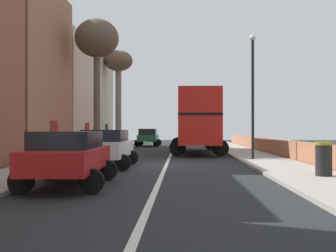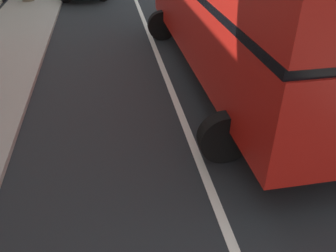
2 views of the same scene
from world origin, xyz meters
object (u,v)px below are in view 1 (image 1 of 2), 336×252
double_decker_bus (196,119)px  parked_car_white_left_2 (107,146)px  street_tree_left_0 (97,42)px  street_tree_left_2 (118,67)px  lamppost_right (253,86)px  litter_bin_right (324,159)px  parked_car_green_left_0 (148,136)px  parked_car_red_left_3 (69,155)px

double_decker_bus → parked_car_white_left_2: bearing=-111.5°
street_tree_left_0 → street_tree_left_2: street_tree_left_2 is taller
parked_car_white_left_2 → lamppost_right: lamppost_right is taller
parked_car_white_left_2 → street_tree_left_2: size_ratio=0.52×
street_tree_left_2 → lamppost_right: size_ratio=1.40×
litter_bin_right → parked_car_green_left_0: bearing=107.1°
parked_car_red_left_3 → litter_bin_right: 8.03m
double_decker_bus → street_tree_left_0: bearing=-155.5°
parked_car_white_left_2 → parked_car_red_left_3: 5.80m
lamppost_right → litter_bin_right: 8.06m
parked_car_white_left_2 → lamppost_right: 8.16m
parked_car_green_left_0 → litter_bin_right: parked_car_green_left_0 is taller
parked_car_green_left_0 → parked_car_white_left_2: 21.41m
parked_car_white_left_2 → double_decker_bus: bearing=68.5°
double_decker_bus → street_tree_left_2: (-6.91, 9.78, 5.04)m
double_decker_bus → litter_bin_right: size_ratio=9.45×
lamppost_right → litter_bin_right: bearing=-82.3°
parked_car_red_left_3 → parked_car_white_left_2: bearing=90.0°
litter_bin_right → street_tree_left_2: bearing=113.3°
litter_bin_right → parked_car_red_left_3: bearing=-166.2°
parked_car_green_left_0 → street_tree_left_0: bearing=-98.7°
double_decker_bus → litter_bin_right: (3.60, -14.57, -1.68)m
parked_car_white_left_2 → street_tree_left_0: size_ratio=0.55×
double_decker_bus → parked_car_white_left_2: double_decker_bus is taller
double_decker_bus → lamppost_right: size_ratio=1.64×
street_tree_left_0 → lamppost_right: size_ratio=1.32×
lamppost_right → parked_car_white_left_2: bearing=-153.0°
double_decker_bus → parked_car_green_left_0: 11.61m
street_tree_left_2 → parked_car_white_left_2: bearing=-82.5°
parked_car_white_left_2 → parked_car_red_left_3: size_ratio=1.03×
lamppost_right → street_tree_left_0: bearing=153.8°
parked_car_green_left_0 → parked_car_white_left_2: (0.00, -21.41, -0.01)m
parked_car_red_left_3 → street_tree_left_2: size_ratio=0.50×
street_tree_left_2 → lamppost_right: 19.80m
parked_car_white_left_2 → parked_car_green_left_0: bearing=90.0°
double_decker_bus → parked_car_red_left_3: double_decker_bus is taller
double_decker_bus → parked_car_red_left_3: (-4.20, -16.48, -1.44)m
street_tree_left_0 → litter_bin_right: street_tree_left_0 is taller
parked_car_white_left_2 → street_tree_left_2: 21.63m
litter_bin_right → street_tree_left_0: bearing=130.1°
double_decker_bus → parked_car_green_left_0: size_ratio=2.59×
lamppost_right → litter_bin_right: (1.00, -7.35, -3.13)m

